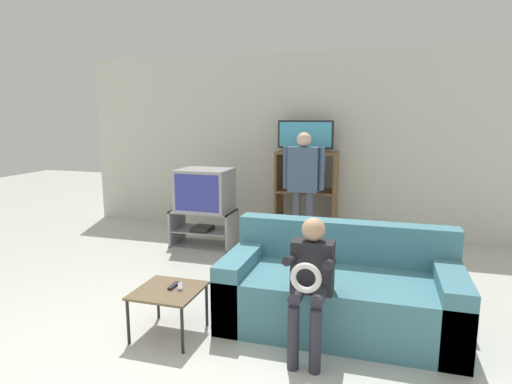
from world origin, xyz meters
name	(u,v)px	position (x,y,z in m)	size (l,w,h in m)	color
ground_plane	(153,384)	(0.00, 0.00, 0.00)	(18.00, 18.00, 0.00)	beige
wall_back	(287,145)	(0.00, 3.95, 1.30)	(6.40, 0.06, 2.60)	beige
tv_stand	(204,228)	(-0.88, 2.88, 0.24)	(0.83, 0.47, 0.48)	#939399
television_main	(205,190)	(-0.87, 2.90, 0.76)	(0.67, 0.55, 0.55)	#9E9EA3
media_shelf	(306,194)	(0.35, 3.65, 0.63)	(0.83, 0.46, 1.23)	brown
television_flat	(305,137)	(0.32, 3.65, 1.43)	(0.77, 0.20, 0.43)	black
folding_stool	(270,230)	(0.19, 2.24, 0.47)	(0.40, 0.43, 0.57)	#99999E
snack_table	(168,294)	(-0.20, 0.62, 0.34)	(0.50, 0.50, 0.38)	brown
remote_control_black	(174,286)	(-0.18, 0.67, 0.39)	(0.04, 0.14, 0.02)	#232328
remote_control_white	(180,287)	(-0.13, 0.68, 0.39)	(0.04, 0.14, 0.02)	gray
couch	(339,292)	(1.07, 1.17, 0.28)	(1.87, 0.92, 0.81)	teal
person_standing_adult	(303,180)	(0.39, 3.14, 0.91)	(0.53, 0.20, 1.51)	#4C4C56
person_seated_child	(311,276)	(0.91, 0.65, 0.60)	(0.33, 0.43, 1.00)	#2D2D38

